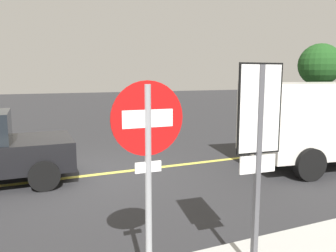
{
  "coord_description": "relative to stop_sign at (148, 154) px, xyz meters",
  "views": [
    {
      "loc": [
        -1.39,
        -7.9,
        2.38
      ],
      "look_at": [
        2.04,
        -0.03,
        1.09
      ],
      "focal_mm": 35.91,
      "sensor_mm": 36.0,
      "label": 1
    }
  ],
  "objects": [
    {
      "name": "tree_centre_verge",
      "position": [
        15.27,
        11.86,
        1.41
      ],
      "size": [
        2.5,
        2.5,
        4.27
      ],
      "color": "#513823",
      "rests_on": "ground_plane"
    },
    {
      "name": "lane_marking_centre",
      "position": [
        3.25,
        4.77,
        -1.59
      ],
      "size": [
        28.0,
        0.16,
        0.01
      ],
      "primitive_type": "cube",
      "color": "#E0D14C"
    },
    {
      "name": "stop_sign",
      "position": [
        0.0,
        0.0,
        0.0
      ],
      "size": [
        0.76,
        0.07,
        2.34
      ],
      "color": "gray",
      "rests_on": "ground_plane"
    },
    {
      "name": "ground_plane",
      "position": [
        0.25,
        4.77,
        -1.6
      ],
      "size": [
        80.0,
        80.0,
        0.0
      ],
      "primitive_type": "plane",
      "color": "#2D2D30"
    },
    {
      "name": "speed_limit_sign",
      "position": [
        1.22,
        -0.21,
        0.17
      ],
      "size": [
        0.54,
        0.06,
        2.52
      ],
      "color": "#4C4C51",
      "rests_on": "ground_plane"
    }
  ]
}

